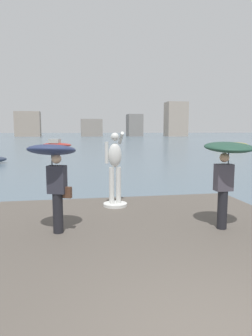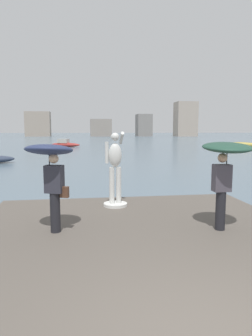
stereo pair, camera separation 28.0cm
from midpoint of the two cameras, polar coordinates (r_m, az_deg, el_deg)
ground_plane at (r=42.76m, az=-6.27°, el=3.65°), size 400.00×400.00×0.00m
pier at (r=5.51m, az=7.36°, el=-19.14°), size 7.48×10.20×0.40m
statue_white_figure at (r=8.86m, az=-1.14°, el=-0.80°), size 0.70×0.91×2.19m
onlooker_left at (r=6.72m, az=-12.75°, el=0.97°), size 1.32×1.33×1.98m
onlooker_right at (r=7.10m, az=19.24°, el=1.40°), size 1.09×1.10×2.00m
boat_near at (r=47.66m, az=-11.21°, el=4.44°), size 4.88×3.23×1.21m
boat_leftward at (r=47.66m, az=20.64°, el=4.08°), size 5.11×2.81×0.80m
distant_skyline at (r=119.31m, az=-1.63°, el=8.38°), size 82.01×12.81×13.27m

